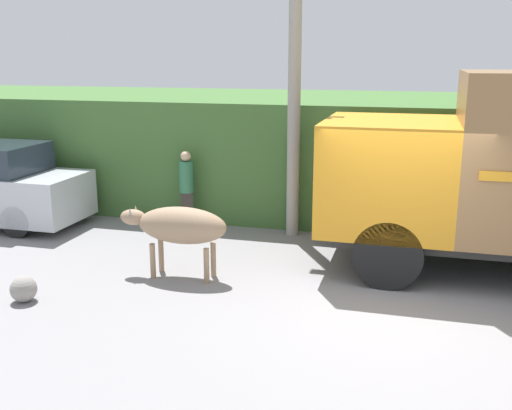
{
  "coord_description": "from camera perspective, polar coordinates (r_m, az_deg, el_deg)",
  "views": [
    {
      "loc": [
        0.19,
        -8.62,
        3.58
      ],
      "look_at": [
        -2.39,
        0.83,
        1.12
      ],
      "focal_mm": 42.0,
      "sensor_mm": 36.0,
      "label": 1
    }
  ],
  "objects": [
    {
      "name": "hillside_embankment",
      "position": [
        14.77,
        14.41,
        4.78
      ],
      "size": [
        32.0,
        5.52,
        2.61
      ],
      "color": "#426B33",
      "rests_on": "ground_plane"
    },
    {
      "name": "ground_plane",
      "position": [
        9.34,
        13.09,
        -8.83
      ],
      "size": [
        60.0,
        60.0,
        0.0
      ],
      "primitive_type": "plane",
      "color": "gray"
    },
    {
      "name": "brown_cow",
      "position": [
        9.83,
        -7.3,
        -2.0
      ],
      "size": [
        1.85,
        0.61,
        1.19
      ],
      "rotation": [
        0.0,
        0.0,
        -0.15
      ],
      "color": "#9E7F60",
      "rests_on": "ground_plane"
    },
    {
      "name": "utility_pole",
      "position": [
        11.81,
        3.7,
        12.96
      ],
      "size": [
        0.9,
        0.25,
        6.5
      ],
      "color": "#9E998E",
      "rests_on": "ground_plane"
    },
    {
      "name": "roadside_rock",
      "position": [
        9.63,
        -21.27,
        -7.47
      ],
      "size": [
        0.39,
        0.39,
        0.39
      ],
      "color": "gray",
      "rests_on": "ground_plane"
    },
    {
      "name": "pedestrian_on_hill",
      "position": [
        12.72,
        -6.64,
        1.89
      ],
      "size": [
        0.39,
        0.39,
        1.64
      ],
      "rotation": [
        0.0,
        0.0,
        3.52
      ],
      "color": "#38332D",
      "rests_on": "ground_plane"
    }
  ]
}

